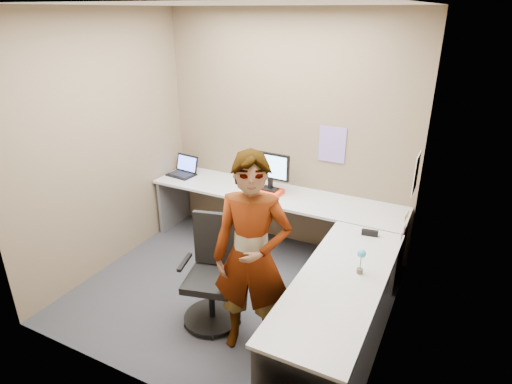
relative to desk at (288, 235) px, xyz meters
The scene contains 21 objects.
ground 0.83m from the desk, 138.54° to the right, with size 3.00×3.00×0.00m, color #27282C.
wall_back 1.27m from the desk, 115.54° to the left, with size 3.00×3.00×0.00m, color brown.
wall_right 1.36m from the desk, 19.95° to the right, with size 2.70×2.70×0.00m, color brown.
wall_left 2.12m from the desk, 168.73° to the right, with size 2.70×2.70×0.00m, color brown.
ceiling 2.19m from the desk, 138.54° to the right, with size 3.00×3.00×0.00m, color white.
desk is the anchor object (origin of this frame).
paper_ream 0.74m from the desk, 130.65° to the left, with size 0.28×0.21×0.06m, color red.
monitor 0.86m from the desk, 129.84° to the left, with size 0.45×0.14×0.43m.
laptop 1.83m from the desk, 159.91° to the left, with size 0.36×0.31×0.24m.
trackball_mouse 0.73m from the desk, 141.53° to the left, with size 0.12×0.08×0.07m.
origami 0.77m from the desk, 151.08° to the left, with size 0.10×0.10×0.06m, color white.
stapler 0.80m from the desk, ahead, with size 0.15×0.04×0.06m, color black.
flower 1.05m from the desk, 33.31° to the right, with size 0.07×0.07×0.22m.
calendar_purple 1.15m from the desk, 82.85° to the left, with size 0.30×0.01×0.40m, color #846BB7.
calendar_white 1.35m from the desk, 26.02° to the left, with size 0.01×0.28×0.38m, color white.
sticky_note_a 1.13m from the desk, ahead, with size 0.01×0.07×0.07m, color #F2E059.
sticky_note_b 1.10m from the desk, 11.49° to the left, with size 0.01×0.07×0.07m, color pink.
sticky_note_c 1.08m from the desk, ahead, with size 0.01×0.07×0.07m, color pink.
sticky_note_d 1.15m from the desk, 16.61° to the left, with size 0.01×0.07×0.07m, color #F2E059.
office_chair 0.90m from the desk, 117.26° to the right, with size 0.56×0.54×0.99m.
person 0.97m from the desk, 85.56° to the right, with size 0.63×0.41×1.73m, color #999399.
Camera 1 is at (1.85, -3.10, 2.66)m, focal length 30.00 mm.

